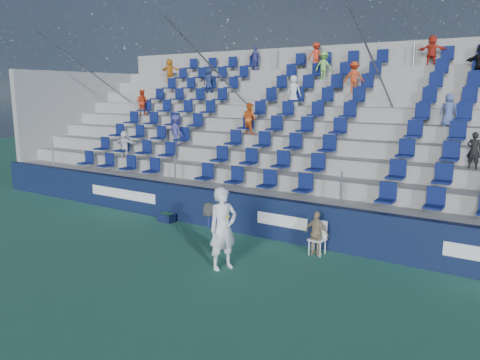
{
  "coord_description": "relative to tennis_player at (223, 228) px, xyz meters",
  "views": [
    {
      "loc": [
        7.58,
        -8.42,
        4.23
      ],
      "look_at": [
        0.2,
        2.8,
        1.7
      ],
      "focal_mm": 35.0,
      "sensor_mm": 36.0,
      "label": 1
    }
  ],
  "objects": [
    {
      "name": "ground",
      "position": [
        -1.29,
        -0.4,
        -1.01
      ],
      "size": [
        70.0,
        70.0,
        0.0
      ],
      "primitive_type": "plane",
      "color": "#307259",
      "rests_on": "ground"
    },
    {
      "name": "line_judge_chair",
      "position": [
        1.51,
        2.25,
        -0.5
      ],
      "size": [
        0.43,
        0.44,
        0.9
      ],
      "color": "white",
      "rests_on": "ground"
    },
    {
      "name": "ball_bin",
      "position": [
        -3.96,
        2.35,
        -0.85
      ],
      "size": [
        0.52,
        0.35,
        0.29
      ],
      "color": "#0F173A",
      "rests_on": "ground"
    },
    {
      "name": "sponsor_wall",
      "position": [
        -1.29,
        2.75,
        -0.41
      ],
      "size": [
        24.0,
        0.32,
        1.2
      ],
      "color": "#101A3B",
      "rests_on": "ground"
    },
    {
      "name": "line_judge",
      "position": [
        1.51,
        2.1,
        -0.42
      ],
      "size": [
        0.72,
        0.37,
        1.18
      ],
      "primitive_type": "imported",
      "rotation": [
        0.0,
        0.0,
        3.02
      ],
      "color": "tan",
      "rests_on": "ground"
    },
    {
      "name": "grandstand",
      "position": [
        -1.3,
        7.85,
        1.13
      ],
      "size": [
        24.0,
        8.17,
        6.63
      ],
      "color": "gray",
      "rests_on": "ground"
    },
    {
      "name": "tennis_player",
      "position": [
        0.0,
        0.0,
        0.0
      ],
      "size": [
        0.77,
        0.87,
        2.01
      ],
      "color": "silver",
      "rests_on": "ground"
    }
  ]
}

